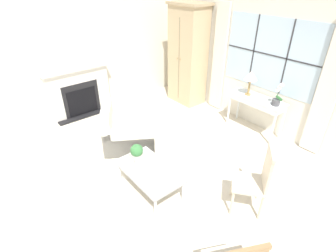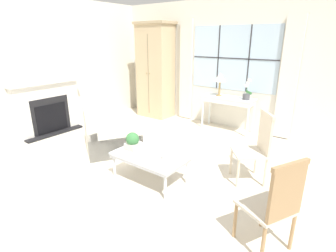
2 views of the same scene
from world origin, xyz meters
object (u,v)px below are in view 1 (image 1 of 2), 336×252
object	(u,v)px
side_chair_wooden	(258,177)
coffee_table	(150,172)
potted_orchid	(277,97)
pillar_candle	(161,176)
console_table	(257,102)
table_lamp	(251,76)
potted_plant_small	(137,152)
fireplace	(78,89)
armchair_upholstered	(127,133)
armoire	(188,55)

from	to	relation	value
side_chair_wooden	coffee_table	world-z (taller)	side_chair_wooden
potted_orchid	side_chair_wooden	distance (m)	2.00
pillar_candle	console_table	bearing A→B (deg)	97.52
console_table	table_lamp	bearing A→B (deg)	-170.79
console_table	pillar_candle	bearing A→B (deg)	-82.48
potted_orchid	potted_plant_small	world-z (taller)	potted_orchid
fireplace	table_lamp	size ratio (longest dim) A/B	3.82
fireplace	potted_orchid	bearing A→B (deg)	35.98
side_chair_wooden	table_lamp	bearing A→B (deg)	130.17
armchair_upholstered	side_chair_wooden	bearing A→B (deg)	12.32
table_lamp	armchair_upholstered	world-z (taller)	table_lamp
pillar_candle	coffee_table	bearing A→B (deg)	179.27
side_chair_wooden	console_table	bearing A→B (deg)	125.42
console_table	potted_plant_small	xyz separation A→B (m)	(-0.25, -2.72, -0.13)
table_lamp	potted_plant_small	xyz separation A→B (m)	(-0.04, -2.69, -0.62)
side_chair_wooden	coffee_table	bearing A→B (deg)	-142.43
fireplace	table_lamp	distance (m)	3.74
pillar_candle	potted_plant_small	bearing A→B (deg)	179.62
coffee_table	potted_plant_small	world-z (taller)	potted_plant_small
armoire	pillar_candle	world-z (taller)	armoire
armoire	armchair_upholstered	distance (m)	2.59
armoire	console_table	size ratio (longest dim) A/B	2.06
table_lamp	armchair_upholstered	distance (m)	2.67
side_chair_wooden	potted_plant_small	distance (m)	1.79
fireplace	pillar_candle	xyz separation A→B (m)	(3.34, -0.23, -0.18)
console_table	pillar_candle	distance (m)	2.76
console_table	potted_plant_small	distance (m)	2.74
coffee_table	pillar_candle	world-z (taller)	pillar_candle
fireplace	console_table	bearing A→B (deg)	39.91
armoire	potted_orchid	size ratio (longest dim) A/B	5.29
armoire	coffee_table	bearing A→B (deg)	-51.86
armchair_upholstered	coffee_table	xyz separation A→B (m)	(1.28, -0.38, 0.10)
armoire	armchair_upholstered	size ratio (longest dim) A/B	1.91
table_lamp	coffee_table	xyz separation A→B (m)	(0.29, -2.69, -0.79)
console_table	armoire	bearing A→B (deg)	-178.32
armoire	pillar_candle	size ratio (longest dim) A/B	15.92
pillar_candle	side_chair_wooden	bearing A→B (deg)	45.30
table_lamp	coffee_table	world-z (taller)	table_lamp
fireplace	console_table	size ratio (longest dim) A/B	1.69
table_lamp	potted_plant_small	size ratio (longest dim) A/B	1.91
fireplace	potted_orchid	xyz separation A→B (m)	(3.39, 2.46, 0.28)
armchair_upholstered	potted_plant_small	distance (m)	1.07
armoire	potted_orchid	distance (m)	2.44
console_table	armchair_upholstered	distance (m)	2.66
potted_orchid	coffee_table	size ratio (longest dim) A/B	0.42
armoire	side_chair_wooden	xyz separation A→B (m)	(3.29, -1.74, -0.62)
side_chair_wooden	potted_plant_small	bearing A→B (deg)	-148.83
potted_orchid	console_table	bearing A→B (deg)	175.55
potted_orchid	potted_plant_small	size ratio (longest dim) A/B	1.68
console_table	armchair_upholstered	size ratio (longest dim) A/B	0.92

